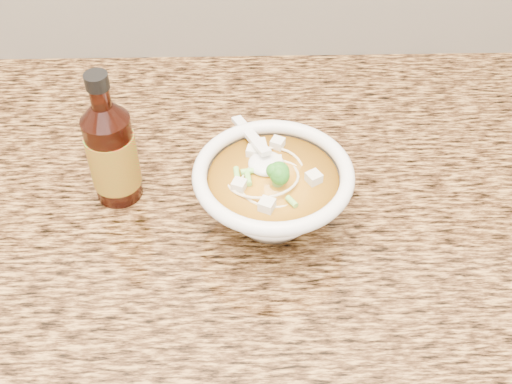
{
  "coord_description": "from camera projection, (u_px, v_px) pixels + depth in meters",
  "views": [
    {
      "loc": [
        0.11,
        1.09,
        1.49
      ],
      "look_at": [
        0.12,
        1.62,
        0.95
      ],
      "focal_mm": 45.0,
      "sensor_mm": 36.0,
      "label": 1
    }
  ],
  "objects": [
    {
      "name": "cabinet",
      "position": [
        187.0,
        372.0,
        1.17
      ],
      "size": [
        4.0,
        0.65,
        0.86
      ],
      "primitive_type": "cube",
      "color": "#341D0F",
      "rests_on": "ground"
    },
    {
      "name": "counter_slab",
      "position": [
        162.0,
        200.0,
        0.85
      ],
      "size": [
        4.0,
        0.68,
        0.04
      ],
      "primitive_type": "cube",
      "color": "#A6773C",
      "rests_on": "cabinet"
    },
    {
      "name": "soup_bowl",
      "position": [
        273.0,
        194.0,
        0.76
      ],
      "size": [
        0.19,
        0.21,
        0.1
      ],
      "rotation": [
        0.0,
        0.0,
        -0.18
      ],
      "color": "white",
      "rests_on": "counter_slab"
    },
    {
      "name": "hot_sauce_bottle",
      "position": [
        112.0,
        153.0,
        0.78
      ],
      "size": [
        0.07,
        0.07,
        0.18
      ],
      "rotation": [
        0.0,
        0.0,
        -0.26
      ],
      "color": "black",
      "rests_on": "counter_slab"
    }
  ]
}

